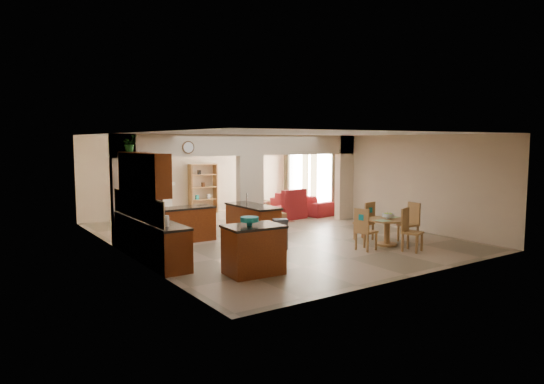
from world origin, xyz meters
TOP-DOWN VIEW (x-y plane):
  - floor at (0.00, 0.00)m, footprint 10.00×10.00m
  - ceiling at (0.00, 0.00)m, footprint 10.00×10.00m
  - wall_back at (0.00, 5.00)m, footprint 8.00×0.00m
  - wall_front at (0.00, -5.00)m, footprint 8.00×0.00m
  - wall_left at (-4.00, 0.00)m, footprint 0.00×10.00m
  - wall_right at (4.00, 0.00)m, footprint 0.00×10.00m
  - partition_left_pier at (-3.70, 1.00)m, footprint 0.60×0.25m
  - partition_center_pier at (0.00, 1.00)m, footprint 0.80×0.25m
  - partition_right_pier at (3.70, 1.00)m, footprint 0.60×0.25m
  - partition_header at (0.00, 1.00)m, footprint 8.00×0.25m
  - kitchen_counter at (-3.26, -0.25)m, footprint 2.52×3.29m
  - upper_cabinets at (-3.82, -0.80)m, footprint 0.35×2.40m
  - peninsula at (-0.60, -0.11)m, footprint 0.70×1.85m
  - wall_clock at (-2.00, 0.85)m, footprint 0.34×0.03m
  - rug at (1.20, 2.10)m, footprint 1.60×1.30m
  - fireplace at (-1.60, 4.83)m, footprint 1.60×0.35m
  - shelving_unit at (0.35, 4.82)m, footprint 1.00×0.32m
  - window_a at (3.97, 2.30)m, footprint 0.02×0.90m
  - window_b at (3.97, 4.00)m, footprint 0.02×0.90m
  - glazed_door at (3.97, 3.15)m, footprint 0.02×0.70m
  - drape_a_left at (3.93, 1.70)m, footprint 0.10×0.28m
  - drape_a_right at (3.93, 2.90)m, footprint 0.10×0.28m
  - drape_b_left at (3.93, 3.40)m, footprint 0.10×0.28m
  - drape_b_right at (3.93, 4.60)m, footprint 0.10×0.28m
  - ceiling_fan at (1.50, 3.00)m, footprint 1.00×1.00m
  - kitchen_island at (-2.43, -3.08)m, footprint 1.18×0.88m
  - teal_bowl at (-2.50, -3.06)m, footprint 0.36×0.36m
  - trash_can at (-0.72, -1.57)m, footprint 0.40×0.38m
  - dining_table at (1.75, -2.73)m, footprint 0.99×0.99m
  - fruit_bowl at (1.75, -2.75)m, footprint 0.29×0.29m
  - sofa at (3.30, 2.80)m, footprint 2.56×1.28m
  - chaise at (2.22, 2.13)m, footprint 1.10×0.94m
  - armchair at (1.08, 2.35)m, footprint 1.04×1.04m
  - ottoman at (1.26, 1.46)m, footprint 0.53×0.53m
  - plant at (-3.82, 0.05)m, footprint 0.41×0.38m
  - chair_north at (1.77, -1.98)m, footprint 0.48×0.48m
  - chair_east at (2.61, -2.75)m, footprint 0.45×0.45m
  - chair_south at (1.72, -3.44)m, footprint 0.53×0.53m
  - chair_west at (0.84, -2.83)m, footprint 0.48×0.48m

SIDE VIEW (x-z plane):
  - floor at x=0.00m, z-range 0.00..0.00m
  - rug at x=1.20m, z-range 0.00..0.01m
  - ottoman at x=1.26m, z-range 0.00..0.35m
  - chaise at x=2.22m, z-range 0.00..0.40m
  - armchair at x=1.08m, z-range 0.00..0.68m
  - trash_can at x=-0.72m, z-range 0.00..0.68m
  - sofa at x=3.30m, z-range 0.00..0.72m
  - peninsula at x=-0.60m, z-range 0.00..0.91m
  - dining_table at x=1.75m, z-range 0.12..0.80m
  - kitchen_counter at x=-3.26m, z-range -0.27..1.20m
  - kitchen_island at x=-2.43m, z-range 0.00..0.98m
  - chair_north at x=1.77m, z-range 0.04..1.07m
  - chair_east at x=2.61m, z-range 0.04..1.07m
  - chair_south at x=1.72m, z-range 0.04..1.07m
  - chair_west at x=0.84m, z-range 0.04..1.07m
  - fireplace at x=-1.60m, z-range 0.01..1.21m
  - fruit_bowl at x=1.75m, z-range 0.68..0.83m
  - shelving_unit at x=0.35m, z-range 0.00..1.80m
  - glazed_door at x=3.97m, z-range 0.00..2.10m
  - teal_bowl at x=-2.50m, z-range 0.97..1.14m
  - partition_center_pier at x=0.00m, z-range 0.00..2.20m
  - drape_a_left at x=3.93m, z-range 0.05..2.35m
  - drape_a_right at x=3.93m, z-range 0.05..2.35m
  - drape_b_left at x=3.93m, z-range 0.05..2.35m
  - drape_b_right at x=3.93m, z-range 0.05..2.35m
  - window_a at x=3.97m, z-range 0.25..2.15m
  - window_b at x=3.97m, z-range 0.25..2.15m
  - partition_left_pier at x=-3.70m, z-range 0.00..2.80m
  - partition_right_pier at x=3.70m, z-range 0.00..2.80m
  - wall_back at x=0.00m, z-range -2.60..5.40m
  - wall_front at x=0.00m, z-range -2.60..5.40m
  - wall_left at x=-4.00m, z-range -3.60..6.40m
  - wall_right at x=4.00m, z-range -3.60..6.40m
  - upper_cabinets at x=-3.82m, z-range 1.47..2.37m
  - wall_clock at x=-2.00m, z-range 2.28..2.62m
  - partition_header at x=0.00m, z-range 2.20..2.80m
  - ceiling_fan at x=1.50m, z-range 2.51..2.61m
  - plant at x=-3.82m, z-range 2.37..2.75m
  - ceiling at x=0.00m, z-range 2.80..2.80m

